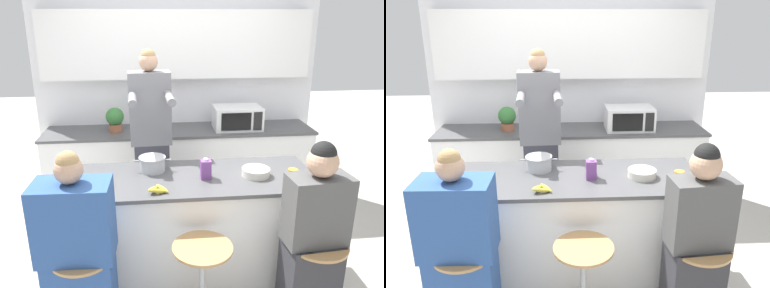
% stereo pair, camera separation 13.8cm
% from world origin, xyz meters
% --- Properties ---
extents(ground_plane, '(16.00, 16.00, 0.00)m').
position_xyz_m(ground_plane, '(0.00, 0.00, 0.00)').
color(ground_plane, '#B2ADA3').
extents(wall_back, '(3.30, 0.22, 2.70)m').
position_xyz_m(wall_back, '(0.00, 1.69, 1.54)').
color(wall_back, white).
rests_on(wall_back, ground_plane).
extents(back_counter, '(3.07, 0.59, 0.89)m').
position_xyz_m(back_counter, '(0.00, 1.40, 0.45)').
color(back_counter, white).
rests_on(back_counter, ground_plane).
extents(kitchen_island, '(1.96, 0.74, 0.91)m').
position_xyz_m(kitchen_island, '(0.00, 0.00, 0.46)').
color(kitchen_island, black).
rests_on(kitchen_island, ground_plane).
extents(bar_stool_center, '(0.41, 0.41, 0.66)m').
position_xyz_m(bar_stool_center, '(0.00, -0.59, 0.39)').
color(bar_stool_center, tan).
rests_on(bar_stool_center, ground_plane).
extents(bar_stool_rightmost, '(0.41, 0.41, 0.66)m').
position_xyz_m(bar_stool_rightmost, '(0.78, -0.63, 0.39)').
color(bar_stool_rightmost, tan).
rests_on(bar_stool_rightmost, ground_plane).
extents(person_cooking, '(0.42, 0.61, 1.85)m').
position_xyz_m(person_cooking, '(-0.33, 0.70, 0.92)').
color(person_cooking, '#383842').
rests_on(person_cooking, ground_plane).
extents(person_wrapped_blanket, '(0.48, 0.30, 1.38)m').
position_xyz_m(person_wrapped_blanket, '(-0.81, -0.61, 0.65)').
color(person_wrapped_blanket, '#2D5193').
rests_on(person_wrapped_blanket, ground_plane).
extents(person_seated_near, '(0.43, 0.29, 1.39)m').
position_xyz_m(person_seated_near, '(0.76, -0.61, 0.64)').
color(person_seated_near, '#333338').
rests_on(person_seated_near, ground_plane).
extents(cooking_pot, '(0.31, 0.22, 0.12)m').
position_xyz_m(cooking_pot, '(-0.32, 0.16, 0.97)').
color(cooking_pot, '#B7BABC').
rests_on(cooking_pot, kitchen_island).
extents(fruit_bowl, '(0.23, 0.23, 0.07)m').
position_xyz_m(fruit_bowl, '(-0.77, -0.14, 0.95)').
color(fruit_bowl, white).
rests_on(fruit_bowl, kitchen_island).
extents(mixing_bowl_steel, '(0.22, 0.22, 0.06)m').
position_xyz_m(mixing_bowl_steel, '(0.50, -0.03, 0.94)').
color(mixing_bowl_steel, silver).
rests_on(mixing_bowl_steel, kitchen_island).
extents(coffee_cup_near, '(0.11, 0.08, 0.08)m').
position_xyz_m(coffee_cup_near, '(0.78, -0.12, 0.95)').
color(coffee_cup_near, orange).
rests_on(coffee_cup_near, kitchen_island).
extents(banana_bunch, '(0.17, 0.12, 0.05)m').
position_xyz_m(banana_bunch, '(-0.28, -0.26, 0.94)').
color(banana_bunch, yellow).
rests_on(banana_bunch, kitchen_island).
extents(juice_carton, '(0.08, 0.08, 0.17)m').
position_xyz_m(juice_carton, '(0.10, -0.04, 0.99)').
color(juice_carton, '#7A428E').
rests_on(juice_carton, kitchen_island).
extents(microwave, '(0.54, 0.37, 0.26)m').
position_xyz_m(microwave, '(0.66, 1.37, 1.02)').
color(microwave, white).
rests_on(microwave, back_counter).
extents(potted_plant, '(0.20, 0.20, 0.27)m').
position_xyz_m(potted_plant, '(-0.73, 1.40, 1.04)').
color(potted_plant, '#A86042').
rests_on(potted_plant, back_counter).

